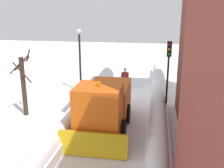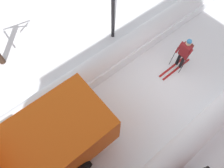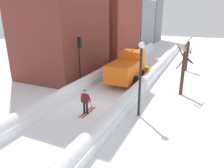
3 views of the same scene
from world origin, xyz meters
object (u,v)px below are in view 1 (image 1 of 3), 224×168
street_lamp (80,53)px  bare_tree_near (24,84)px  plow_truck (104,104)px  traffic_light_pole (168,64)px  skier (125,77)px

street_lamp → bare_tree_near: size_ratio=1.17×
plow_truck → bare_tree_near: bare_tree_near is taller
traffic_light_pole → street_lamp: (6.55, -3.29, -0.04)m
traffic_light_pole → bare_tree_near: bearing=11.7°
skier → bare_tree_near: 8.42m
plow_truck → bare_tree_near: bearing=-12.8°
skier → traffic_light_pole: 5.95m
street_lamp → bare_tree_near: (2.09, 5.09, -1.15)m
plow_truck → traffic_light_pole: 4.84m
plow_truck → skier: (-0.22, -7.51, -0.48)m
plow_truck → traffic_light_pole: size_ratio=1.31×
plow_truck → traffic_light_pole: (-3.40, -2.99, 1.71)m
bare_tree_near → street_lamp: bearing=-112.4°
skier → street_lamp: 4.18m
street_lamp → traffic_light_pole: bearing=153.3°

